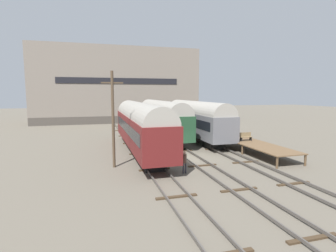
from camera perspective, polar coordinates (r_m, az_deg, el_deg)
name	(u,v)px	position (r m, az deg, el deg)	size (l,w,h in m)	color
ground_plane	(190,158)	(25.93, 4.84, -6.94)	(200.00, 200.00, 0.00)	#60594C
track_left	(147,159)	(24.75, -4.52, -7.28)	(2.60, 60.00, 0.26)	#4C4742
track_middle	(190,157)	(25.90, 4.85, -6.64)	(2.60, 60.00, 0.26)	#4C4742
track_right	(229,154)	(27.66, 13.20, -5.91)	(2.60, 60.00, 0.26)	#4C4742
train_car_grey	(196,118)	(35.42, 6.12, 1.72)	(3.11, 17.00, 5.26)	black
train_car_maroon	(140,124)	(27.72, -6.04, 0.35)	(3.07, 18.87, 5.35)	black
train_car_green	(162,117)	(35.92, -1.37, 1.87)	(3.11, 17.49, 5.30)	black
station_platform	(255,144)	(28.95, 18.35, -3.75)	(3.19, 11.04, 1.10)	brown
bench	(246,136)	(30.11, 16.55, -2.16)	(1.40, 0.40, 0.91)	brown
person_worker	(185,160)	(20.81, 3.62, -7.43)	(0.32, 0.32, 1.77)	#282833
utility_pole	(113,118)	(22.42, -11.88, 1.69)	(1.80, 0.24, 8.13)	#473828
warehouse_building	(117,86)	(61.62, -11.02, 8.61)	(35.12, 12.43, 16.07)	#46403A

